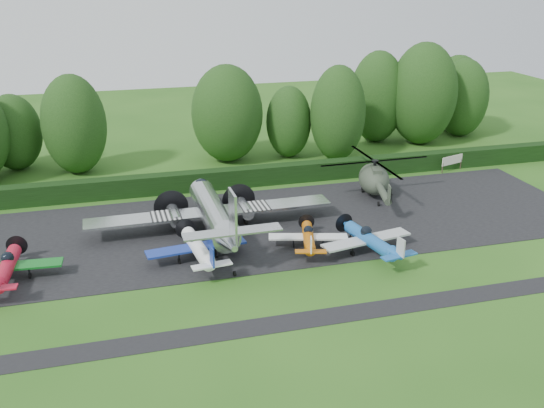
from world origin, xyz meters
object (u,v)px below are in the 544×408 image
object	(u,v)px
light_plane_red	(7,267)
light_plane_orange	(308,237)
helicopter	(374,177)
transport_plane	(214,214)
light_plane_white	(198,247)
light_plane_blue	(370,240)
sign_board	(452,161)

from	to	relation	value
light_plane_red	light_plane_orange	size ratio (longest dim) A/B	1.18
light_plane_red	helicopter	xyz separation A→B (m)	(33.75, 9.93, 0.78)
transport_plane	light_plane_orange	size ratio (longest dim) A/B	3.17
light_plane_white	light_plane_blue	size ratio (longest dim) A/B	1.01
light_plane_red	light_plane_white	world-z (taller)	light_plane_white
light_plane_red	light_plane_orange	bearing A→B (deg)	-4.68
transport_plane	light_plane_red	size ratio (longest dim) A/B	2.69
transport_plane	light_plane_red	xyz separation A→B (m)	(-16.29, -4.61, -0.72)
light_plane_orange	light_plane_blue	world-z (taller)	light_plane_blue
light_plane_blue	light_plane_white	bearing A→B (deg)	-178.00
light_plane_blue	light_plane_red	bearing A→B (deg)	-174.29
light_plane_blue	helicopter	size ratio (longest dim) A/B	0.61
sign_board	light_plane_red	bearing A→B (deg)	-144.02
transport_plane	helicopter	distance (m)	18.25
light_plane_blue	sign_board	size ratio (longest dim) A/B	2.57
transport_plane	sign_board	bearing A→B (deg)	20.47
transport_plane	light_plane_white	distance (m)	5.50
transport_plane	light_plane_red	bearing A→B (deg)	-163.18
transport_plane	light_plane_orange	bearing A→B (deg)	-34.23
light_plane_red	light_plane_blue	size ratio (longest dim) A/B	0.98
light_plane_orange	helicopter	bearing A→B (deg)	29.53
light_plane_red	light_plane_blue	distance (m)	27.99
transport_plane	light_plane_blue	xyz separation A→B (m)	(11.58, -7.20, -0.69)
light_plane_blue	transport_plane	bearing A→B (deg)	159.15
transport_plane	light_plane_orange	world-z (taller)	transport_plane
transport_plane	light_plane_white	bearing A→B (deg)	-112.10
light_plane_orange	helicopter	distance (m)	14.68
light_plane_blue	light_plane_orange	bearing A→B (deg)	164.90
light_plane_white	sign_board	size ratio (longest dim) A/B	2.60
transport_plane	light_plane_white	world-z (taller)	transport_plane
light_plane_white	helicopter	bearing A→B (deg)	34.76
light_plane_blue	helicopter	world-z (taller)	helicopter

